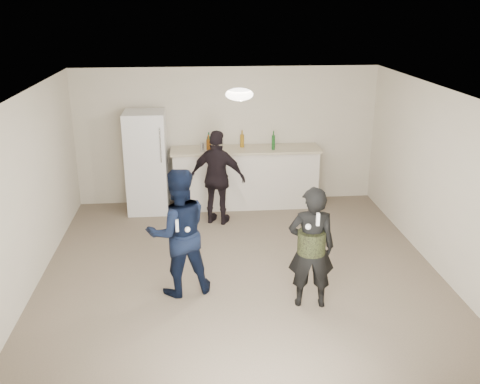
{
  "coord_description": "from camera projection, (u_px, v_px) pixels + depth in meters",
  "views": [
    {
      "loc": [
        -0.59,
        -6.57,
        3.57
      ],
      "look_at": [
        0.0,
        0.2,
        1.15
      ],
      "focal_mm": 40.0,
      "sensor_mm": 36.0,
      "label": 1
    }
  ],
  "objects": [
    {
      "name": "floor",
      "position": [
        241.0,
        275.0,
        7.41
      ],
      "size": [
        6.0,
        6.0,
        0.0
      ],
      "primitive_type": "plane",
      "color": "#6B5B4C",
      "rests_on": "ground"
    },
    {
      "name": "ceiling",
      "position": [
        241.0,
        94.0,
        6.57
      ],
      "size": [
        6.0,
        6.0,
        0.0
      ],
      "primitive_type": "plane",
      "rotation": [
        3.14,
        0.0,
        0.0
      ],
      "color": "silver",
      "rests_on": "wall_back"
    },
    {
      "name": "wall_back",
      "position": [
        227.0,
        136.0,
        9.81
      ],
      "size": [
        6.0,
        0.0,
        6.0
      ],
      "primitive_type": "plane",
      "rotation": [
        1.57,
        0.0,
        0.0
      ],
      "color": "beige",
      "rests_on": "floor"
    },
    {
      "name": "wall_front",
      "position": [
        275.0,
        317.0,
        4.18
      ],
      "size": [
        6.0,
        0.0,
        6.0
      ],
      "primitive_type": "plane",
      "rotation": [
        -1.57,
        0.0,
        0.0
      ],
      "color": "beige",
      "rests_on": "floor"
    },
    {
      "name": "wall_left",
      "position": [
        25.0,
        196.0,
        6.77
      ],
      "size": [
        0.0,
        6.0,
        6.0
      ],
      "primitive_type": "plane",
      "rotation": [
        1.57,
        0.0,
        1.57
      ],
      "color": "beige",
      "rests_on": "floor"
    },
    {
      "name": "wall_right",
      "position": [
        444.0,
        184.0,
        7.22
      ],
      "size": [
        0.0,
        6.0,
        6.0
      ],
      "primitive_type": "plane",
      "rotation": [
        1.57,
        0.0,
        -1.57
      ],
      "color": "beige",
      "rests_on": "floor"
    },
    {
      "name": "counter",
      "position": [
        245.0,
        179.0,
        9.77
      ],
      "size": [
        2.6,
        0.56,
        1.05
      ],
      "primitive_type": "cube",
      "color": "silver",
      "rests_on": "floor"
    },
    {
      "name": "counter_top",
      "position": [
        246.0,
        150.0,
        9.58
      ],
      "size": [
        2.68,
        0.64,
        0.04
      ],
      "primitive_type": "cube",
      "color": "beige",
      "rests_on": "counter"
    },
    {
      "name": "fridge",
      "position": [
        147.0,
        162.0,
        9.43
      ],
      "size": [
        0.7,
        0.7,
        1.8
      ],
      "primitive_type": "cube",
      "color": "white",
      "rests_on": "floor"
    },
    {
      "name": "fridge_handle",
      "position": [
        160.0,
        145.0,
        8.97
      ],
      "size": [
        0.02,
        0.02,
        0.6
      ],
      "primitive_type": "cylinder",
      "color": "silver",
      "rests_on": "fridge"
    },
    {
      "name": "ceiling_dome",
      "position": [
        239.0,
        94.0,
        6.87
      ],
      "size": [
        0.36,
        0.36,
        0.16
      ],
      "primitive_type": "ellipsoid",
      "color": "white",
      "rests_on": "ceiling"
    },
    {
      "name": "shaker",
      "position": [
        203.0,
        147.0,
        9.36
      ],
      "size": [
        0.08,
        0.08,
        0.17
      ],
      "primitive_type": "cylinder",
      "color": "#BBBBC0",
      "rests_on": "counter_top"
    },
    {
      "name": "man",
      "position": [
        178.0,
        232.0,
        6.72
      ],
      "size": [
        0.94,
        0.81,
        1.67
      ],
      "primitive_type": "imported",
      "rotation": [
        0.0,
        0.0,
        3.39
      ],
      "color": "#0E1A3B",
      "rests_on": "floor"
    },
    {
      "name": "woman",
      "position": [
        311.0,
        248.0,
        6.44
      ],
      "size": [
        0.6,
        0.43,
        1.55
      ],
      "primitive_type": "imported",
      "rotation": [
        0.0,
        0.0,
        3.03
      ],
      "color": "black",
      "rests_on": "floor"
    },
    {
      "name": "camo_shorts",
      "position": [
        312.0,
        242.0,
        6.41
      ],
      "size": [
        0.34,
        0.34,
        0.28
      ],
      "primitive_type": "cylinder",
      "color": "#323D1B",
      "rests_on": "woman"
    },
    {
      "name": "spectator",
      "position": [
        218.0,
        178.0,
        8.9
      ],
      "size": [
        1.02,
        0.71,
        1.61
      ],
      "primitive_type": "imported",
      "rotation": [
        0.0,
        0.0,
        2.77
      ],
      "color": "black",
      "rests_on": "floor"
    },
    {
      "name": "remote_man",
      "position": [
        177.0,
        226.0,
        6.38
      ],
      "size": [
        0.04,
        0.04,
        0.15
      ],
      "primitive_type": "cube",
      "color": "silver",
      "rests_on": "man"
    },
    {
      "name": "nunchuk_man",
      "position": [
        187.0,
        230.0,
        6.45
      ],
      "size": [
        0.07,
        0.07,
        0.07
      ],
      "primitive_type": "sphere",
      "color": "white",
      "rests_on": "man"
    },
    {
      "name": "remote_woman",
      "position": [
        318.0,
        219.0,
        6.05
      ],
      "size": [
        0.04,
        0.04,
        0.15
      ],
      "primitive_type": "cube",
      "color": "white",
      "rests_on": "woman"
    },
    {
      "name": "nunchuk_woman",
      "position": [
        308.0,
        227.0,
        6.1
      ],
      "size": [
        0.07,
        0.07,
        0.07
      ],
      "primitive_type": "sphere",
      "color": "white",
      "rests_on": "woman"
    },
    {
      "name": "bottle_cluster",
      "position": [
        232.0,
        143.0,
        9.53
      ],
      "size": [
        1.22,
        0.28,
        0.26
      ],
      "color": "#154C1A",
      "rests_on": "counter_top"
    }
  ]
}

